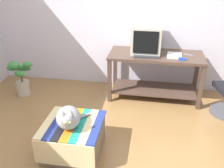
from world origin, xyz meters
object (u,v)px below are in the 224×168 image
object	(u,v)px
keyboard	(147,56)
cat	(68,117)
tv_monitor	(146,39)
ottoman_with_blanket	(73,137)
book	(174,55)
desk	(155,68)
potted_plant	(21,78)
stapler	(182,59)

from	to	relation	value
keyboard	cat	world-z (taller)	keyboard
tv_monitor	ottoman_with_blanket	distance (m)	1.93
book	cat	bearing A→B (deg)	-124.68
tv_monitor	ottoman_with_blanket	world-z (taller)	tv_monitor
desk	tv_monitor	bearing A→B (deg)	156.64
desk	potted_plant	distance (m)	2.23
keyboard	cat	xyz separation A→B (m)	(-0.79, -1.43, -0.26)
ottoman_with_blanket	potted_plant	world-z (taller)	potted_plant
book	potted_plant	size ratio (longest dim) A/B	0.42
book	stapler	size ratio (longest dim) A/B	2.44
keyboard	stapler	distance (m)	0.53
ottoman_with_blanket	cat	xyz separation A→B (m)	(-0.02, -0.05, 0.31)
book	stapler	distance (m)	0.19
cat	potted_plant	distance (m)	1.80
ottoman_with_blanket	potted_plant	distance (m)	1.77
potted_plant	stapler	bearing A→B (deg)	2.39
cat	stapler	xyz separation A→B (m)	(1.31, 1.37, 0.27)
tv_monitor	potted_plant	distance (m)	2.16
desk	book	world-z (taller)	book
tv_monitor	potted_plant	size ratio (longest dim) A/B	0.75
stapler	keyboard	bearing A→B (deg)	95.44
tv_monitor	book	bearing A→B (deg)	-15.24
desk	potted_plant	xyz separation A→B (m)	(-2.20, -0.31, -0.20)
book	potted_plant	world-z (taller)	book
ottoman_with_blanket	potted_plant	xyz separation A→B (m)	(-1.28, 1.22, 0.12)
book	cat	size ratio (longest dim) A/B	0.57
desk	ottoman_with_blanket	xyz separation A→B (m)	(-0.91, -1.53, -0.32)
book	keyboard	bearing A→B (deg)	-163.88
book	potted_plant	bearing A→B (deg)	-170.25
desk	keyboard	size ratio (longest dim) A/B	3.70
desk	ottoman_with_blanket	bearing A→B (deg)	-120.38
ottoman_with_blanket	cat	world-z (taller)	cat
stapler	book	bearing A→B (deg)	46.53
cat	stapler	bearing A→B (deg)	28.47
tv_monitor	keyboard	bearing A→B (deg)	-83.05
potted_plant	keyboard	bearing A→B (deg)	4.71
keyboard	stapler	size ratio (longest dim) A/B	3.64
desk	ottoman_with_blanket	size ratio (longest dim) A/B	2.16
keyboard	cat	distance (m)	1.66
stapler	tv_monitor	bearing A→B (deg)	75.23
cat	potted_plant	xyz separation A→B (m)	(-1.26, 1.27, -0.19)
ottoman_with_blanket	book	bearing A→B (deg)	51.22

